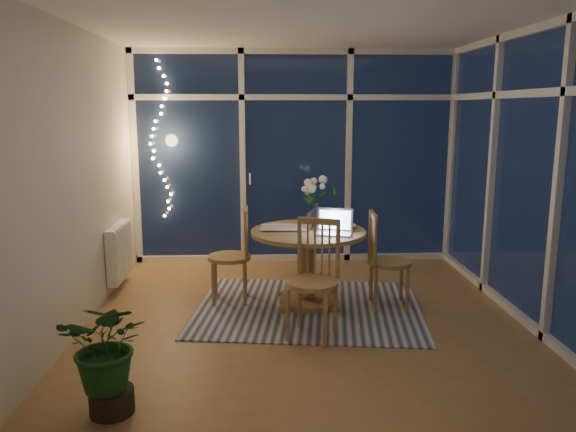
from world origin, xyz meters
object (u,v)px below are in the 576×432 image
at_px(chair_front, 312,280).
at_px(potted_plant, 109,357).
at_px(chair_right, 390,260).
at_px(dining_table, 308,268).
at_px(flower_vase, 317,214).
at_px(laptop, 334,221).
at_px(chair_left, 229,255).

bearing_deg(chair_front, potted_plant, -118.73).
xyz_separation_m(chair_right, potted_plant, (-2.17, -1.83, -0.09)).
distance_m(dining_table, flower_vase, 0.56).
distance_m(chair_right, chair_front, 1.06).
bearing_deg(laptop, flower_vase, 118.23).
height_order(chair_left, flower_vase, flower_vase).
relative_size(chair_front, flower_vase, 4.80).
relative_size(chair_right, chair_front, 0.94).
xyz_separation_m(chair_right, chair_front, (-0.80, -0.69, 0.03)).
bearing_deg(flower_vase, dining_table, -111.25).
height_order(chair_right, chair_front, chair_front).
height_order(chair_right, potted_plant, chair_right).
bearing_deg(chair_front, dining_table, 109.54).
height_order(dining_table, chair_front, chair_front).
bearing_deg(chair_right, flower_vase, 64.39).
relative_size(dining_table, laptop, 3.30).
height_order(chair_right, flower_vase, flower_vase).
bearing_deg(chair_right, chair_left, 83.75).
distance_m(dining_table, chair_left, 0.79).
bearing_deg(chair_right, potted_plant, 132.65).
relative_size(chair_left, laptop, 2.86).
bearing_deg(chair_left, dining_table, 78.03).
distance_m(chair_right, potted_plant, 2.84).
bearing_deg(potted_plant, laptop, 47.20).
bearing_deg(dining_table, chair_left, 169.02).
bearing_deg(laptop, dining_table, 155.29).
bearing_deg(laptop, chair_front, -98.48).
distance_m(chair_left, potted_plant, 2.16).
relative_size(dining_table, chair_front, 1.09).
bearing_deg(chair_left, potted_plant, -17.83).
height_order(chair_right, laptop, laptop).
relative_size(dining_table, potted_plant, 1.45).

